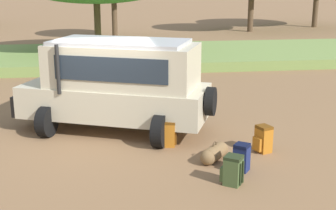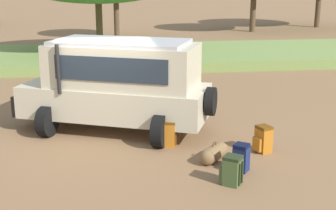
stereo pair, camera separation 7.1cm
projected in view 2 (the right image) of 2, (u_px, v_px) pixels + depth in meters
name	position (u px, v px, depth m)	size (l,w,h in m)	color
ground_plane	(106.00, 137.00, 12.08)	(320.00, 320.00, 0.00)	olive
grass_bank	(106.00, 57.00, 23.02)	(120.00, 7.00, 0.44)	olive
safari_vehicle	(118.00, 83.00, 12.35)	(5.39, 3.80, 2.44)	beige
backpack_beside_front_wheel	(168.00, 134.00, 11.41)	(0.45, 0.35, 0.64)	#B26619
backpack_cluster_center	(232.00, 171.00, 9.28)	(0.50, 0.47, 0.60)	#42562D
backpack_near_rear_wheel	(241.00, 158.00, 9.92)	(0.43, 0.45, 0.60)	navy
backpack_outermost	(263.00, 139.00, 11.01)	(0.45, 0.44, 0.64)	#B26619
duffel_bag_low_black_case	(214.00, 153.00, 10.52)	(0.75, 0.82, 0.46)	brown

